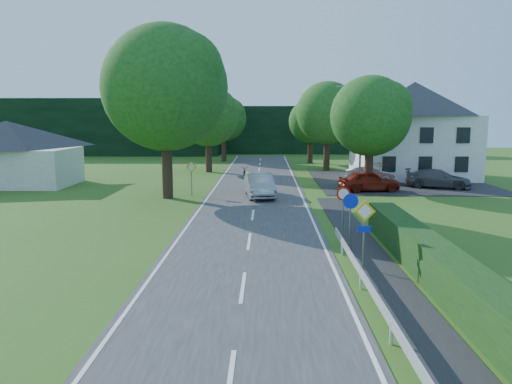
{
  "coord_description": "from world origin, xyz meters",
  "views": [
    {
      "loc": [
        0.75,
        -9.67,
        5.59
      ],
      "look_at": [
        0.21,
        16.72,
        1.55
      ],
      "focal_mm": 35.0,
      "sensor_mm": 36.0,
      "label": 1
    }
  ],
  "objects_px": {
    "moving_car": "(260,185)",
    "parked_car_red": "(369,181)",
    "motorcycle": "(245,172)",
    "parked_car_silver_a": "(372,174)",
    "streetlight": "(359,130)",
    "parked_car_silver_b": "(421,173)",
    "parasol": "(379,173)",
    "parked_car_grey": "(438,179)"
  },
  "relations": [
    {
      "from": "parked_car_silver_a",
      "to": "motorcycle",
      "type": "bearing_deg",
      "value": 90.65
    },
    {
      "from": "streetlight",
      "to": "parasol",
      "type": "relative_size",
      "value": 3.97
    },
    {
      "from": "moving_car",
      "to": "parasol",
      "type": "bearing_deg",
      "value": 28.07
    },
    {
      "from": "moving_car",
      "to": "parked_car_silver_a",
      "type": "xyz_separation_m",
      "value": [
        9.4,
        8.17,
        -0.13
      ]
    },
    {
      "from": "parked_car_silver_b",
      "to": "moving_car",
      "type": "bearing_deg",
      "value": 130.49
    },
    {
      "from": "parked_car_red",
      "to": "parked_car_silver_a",
      "type": "relative_size",
      "value": 1.07
    },
    {
      "from": "motorcycle",
      "to": "parked_car_silver_b",
      "type": "relative_size",
      "value": 0.44
    },
    {
      "from": "parked_car_red",
      "to": "parked_car_grey",
      "type": "distance_m",
      "value": 6.04
    },
    {
      "from": "streetlight",
      "to": "parked_car_grey",
      "type": "xyz_separation_m",
      "value": [
        6.07,
        -0.9,
        -3.71
      ]
    },
    {
      "from": "parked_car_red",
      "to": "streetlight",
      "type": "bearing_deg",
      "value": -0.52
    },
    {
      "from": "streetlight",
      "to": "motorcycle",
      "type": "distance_m",
      "value": 11.41
    },
    {
      "from": "moving_car",
      "to": "parked_car_grey",
      "type": "distance_m",
      "value": 14.61
    },
    {
      "from": "parked_car_silver_a",
      "to": "parked_car_silver_b",
      "type": "relative_size",
      "value": 0.95
    },
    {
      "from": "parked_car_grey",
      "to": "parked_car_silver_b",
      "type": "distance_m",
      "value": 4.69
    },
    {
      "from": "parked_car_silver_b",
      "to": "parasol",
      "type": "distance_m",
      "value": 4.85
    },
    {
      "from": "moving_car",
      "to": "parasol",
      "type": "height_order",
      "value": "parasol"
    },
    {
      "from": "motorcycle",
      "to": "parasol",
      "type": "bearing_deg",
      "value": -21.43
    },
    {
      "from": "parked_car_red",
      "to": "parasol",
      "type": "xyz_separation_m",
      "value": [
        1.67,
        4.2,
        0.15
      ]
    },
    {
      "from": "streetlight",
      "to": "parked_car_silver_a",
      "type": "xyz_separation_m",
      "value": [
        1.64,
        2.56,
        -3.73
      ]
    },
    {
      "from": "motorcycle",
      "to": "parked_car_silver_a",
      "type": "xyz_separation_m",
      "value": [
        10.9,
        -2.82,
        0.19
      ]
    },
    {
      "from": "moving_car",
      "to": "parked_car_red",
      "type": "height_order",
      "value": "moving_car"
    },
    {
      "from": "moving_car",
      "to": "motorcycle",
      "type": "distance_m",
      "value": 11.1
    },
    {
      "from": "parked_car_silver_b",
      "to": "parasol",
      "type": "xyz_separation_m",
      "value": [
        -4.2,
        -2.42,
        0.29
      ]
    },
    {
      "from": "motorcycle",
      "to": "parked_car_silver_b",
      "type": "xyz_separation_m",
      "value": [
        15.47,
        -1.59,
        0.11
      ]
    },
    {
      "from": "parked_car_silver_b",
      "to": "parasol",
      "type": "height_order",
      "value": "parasol"
    },
    {
      "from": "streetlight",
      "to": "parked_car_silver_a",
      "type": "distance_m",
      "value": 4.81
    },
    {
      "from": "parked_car_silver_b",
      "to": "parked_car_red",
      "type": "bearing_deg",
      "value": 145.05
    },
    {
      "from": "parked_car_grey",
      "to": "parasol",
      "type": "xyz_separation_m",
      "value": [
        -4.05,
        2.27,
        0.19
      ]
    },
    {
      "from": "parked_car_silver_a",
      "to": "parked_car_grey",
      "type": "bearing_deg",
      "value": -112.8
    },
    {
      "from": "moving_car",
      "to": "parked_car_red",
      "type": "distance_m",
      "value": 8.57
    },
    {
      "from": "motorcycle",
      "to": "parked_car_silver_b",
      "type": "bearing_deg",
      "value": -7.72
    },
    {
      "from": "parked_car_silver_a",
      "to": "parked_car_silver_b",
      "type": "xyz_separation_m",
      "value": [
        4.57,
        1.23,
        -0.08
      ]
    },
    {
      "from": "motorcycle",
      "to": "parked_car_grey",
      "type": "distance_m",
      "value": 16.57
    },
    {
      "from": "moving_car",
      "to": "parked_car_grey",
      "type": "relative_size",
      "value": 1.01
    },
    {
      "from": "motorcycle",
      "to": "parked_car_red",
      "type": "relative_size",
      "value": 0.43
    },
    {
      "from": "parked_car_red",
      "to": "parasol",
      "type": "bearing_deg",
      "value": -29.1
    },
    {
      "from": "parked_car_silver_a",
      "to": "parked_car_silver_b",
      "type": "bearing_deg",
      "value": -59.8
    },
    {
      "from": "streetlight",
      "to": "moving_car",
      "type": "xyz_separation_m",
      "value": [
        -7.76,
        -5.61,
        -3.6
      ]
    },
    {
      "from": "parked_car_grey",
      "to": "parked_car_silver_b",
      "type": "height_order",
      "value": "parked_car_grey"
    },
    {
      "from": "parasol",
      "to": "parked_car_grey",
      "type": "bearing_deg",
      "value": -29.2
    },
    {
      "from": "parked_car_silver_a",
      "to": "parked_car_silver_b",
      "type": "height_order",
      "value": "parked_car_silver_a"
    },
    {
      "from": "moving_car",
      "to": "parked_car_silver_a",
      "type": "height_order",
      "value": "moving_car"
    }
  ]
}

